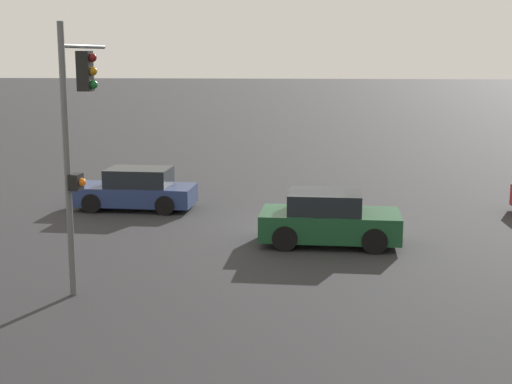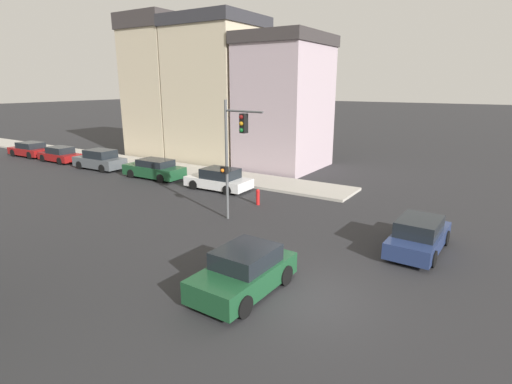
# 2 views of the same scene
# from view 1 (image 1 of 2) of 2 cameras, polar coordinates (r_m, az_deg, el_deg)

# --- Properties ---
(ground_plane) EXTENTS (300.00, 300.00, 0.00)m
(ground_plane) POSITION_cam_1_polar(r_m,az_deg,el_deg) (22.31, 3.92, -2.81)
(ground_plane) COLOR #28282B
(traffic_signal) EXTENTS (0.48, 2.45, 5.96)m
(traffic_signal) POSITION_cam_1_polar(r_m,az_deg,el_deg) (16.24, -14.11, 5.60)
(traffic_signal) COLOR #515456
(traffic_signal) RESTS_ON ground_plane
(crossing_car_1) EXTENTS (4.19, 1.98, 1.44)m
(crossing_car_1) POSITION_cam_1_polar(r_m,az_deg,el_deg) (25.10, -9.57, 0.17)
(crossing_car_1) COLOR navy
(crossing_car_1) RESTS_ON ground_plane
(crossing_car_2) EXTENTS (3.96, 2.08, 1.50)m
(crossing_car_2) POSITION_cam_1_polar(r_m,az_deg,el_deg) (20.24, 5.84, -2.19)
(crossing_car_2) COLOR #194728
(crossing_car_2) RESTS_ON ground_plane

